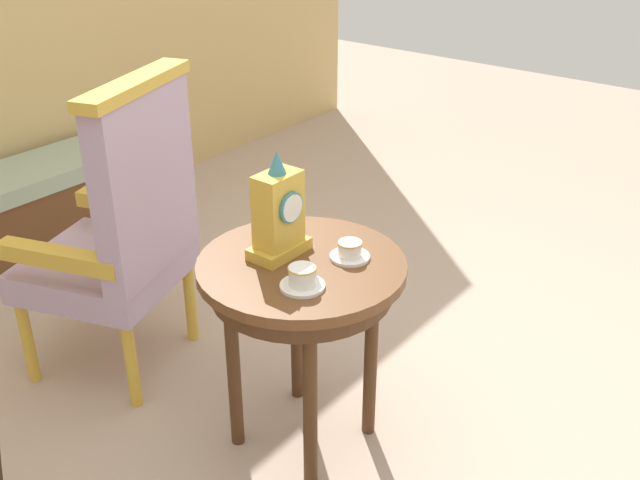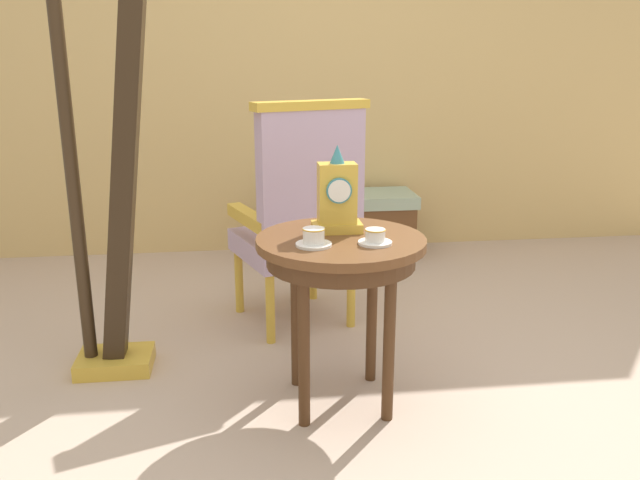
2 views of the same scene
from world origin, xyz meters
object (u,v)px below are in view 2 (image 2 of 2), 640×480
teacup_right (375,237)px  teacup_left (314,238)px  armchair (301,213)px  window_bench (346,225)px  harp (109,207)px  side_table (341,259)px  mantel_clock (337,197)px

teacup_right → teacup_left: bearing=179.1°
armchair → window_bench: (0.42, 1.15, -0.37)m
teacup_right → armchair: size_ratio=0.11×
armchair → harp: bearing=-155.9°
side_table → teacup_left: size_ratio=5.24×
teacup_right → mantel_clock: (-0.11, 0.18, 0.11)m
teacup_left → mantel_clock: 0.24m
armchair → window_bench: armchair is taller
teacup_left → mantel_clock: mantel_clock is taller
mantel_clock → window_bench: (0.34, 1.83, -0.59)m
teacup_left → harp: 0.93m
teacup_left → harp: size_ratio=0.07×
teacup_left → mantel_clock: (0.11, 0.18, 0.11)m
side_table → armchair: armchair is taller
teacup_left → window_bench: teacup_left is taller
side_table → teacup_left: bearing=-139.6°
teacup_left → armchair: 0.87m
teacup_left → armchair: (0.04, 0.86, -0.12)m
teacup_left → harp: bearing=148.2°
teacup_right → window_bench: size_ratio=0.13×
side_table → armchair: bearing=95.6°
harp → window_bench: 2.03m
teacup_right → side_table: bearing=137.1°
side_table → armchair: size_ratio=0.60×
harp → teacup_right: bearing=-26.0°
teacup_right → window_bench: teacup_right is taller
side_table → mantel_clock: size_ratio=2.03×
armchair → teacup_right: bearing=-78.0°
teacup_right → window_bench: 2.08m
side_table → window_bench: side_table is taller
mantel_clock → armchair: bearing=96.0°
teacup_right → harp: bearing=154.0°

